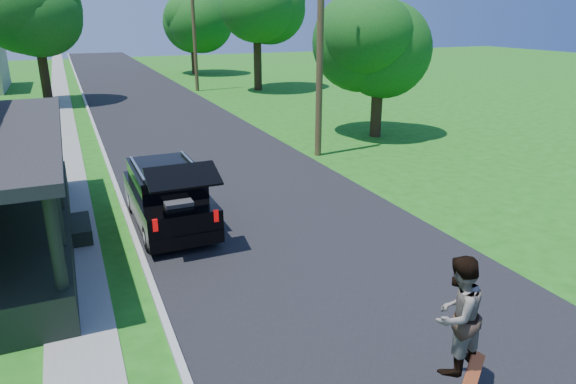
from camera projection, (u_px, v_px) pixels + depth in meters
name	position (u px, v px, depth m)	size (l,w,h in m)	color
ground	(363.00, 301.00, 10.99)	(140.00, 140.00, 0.00)	#1B6013
street	(173.00, 125.00, 28.33)	(8.00, 120.00, 0.02)	black
curb	(96.00, 132.00, 26.81)	(0.15, 120.00, 0.12)	#A8A8A3
sidewalk	(64.00, 134.00, 26.23)	(1.30, 120.00, 0.03)	gray
black_suv	(168.00, 196.00, 14.68)	(1.95, 4.97, 2.31)	black
skateboarder	(457.00, 315.00, 7.82)	(1.11, 0.97, 1.94)	black
skateboard	(471.00, 380.00, 7.95)	(0.71, 0.44, 0.73)	#98330D
tree_left_far	(33.00, 3.00, 33.31)	(7.52, 7.21, 9.69)	black
tree_right_near	(379.00, 42.00, 24.33)	(5.30, 5.29, 7.19)	black
tree_right_mid	(256.00, 1.00, 39.26)	(7.36, 7.59, 9.86)	black
tree_right_far	(191.00, 15.00, 50.70)	(7.86, 7.61, 9.16)	black
utility_pole_near	(320.00, 41.00, 20.76)	(1.68, 0.63, 9.28)	#3F331D
utility_pole_far	(194.00, 25.00, 39.34)	(1.74, 0.30, 9.65)	#3F331D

